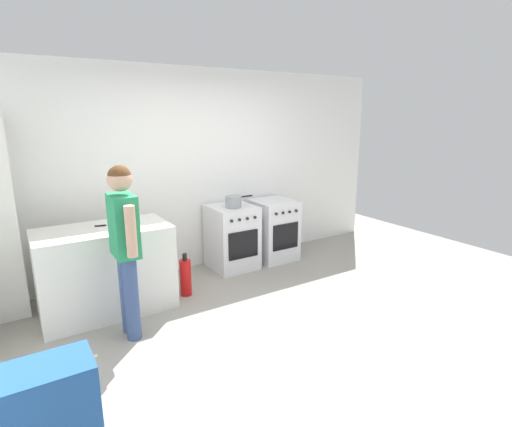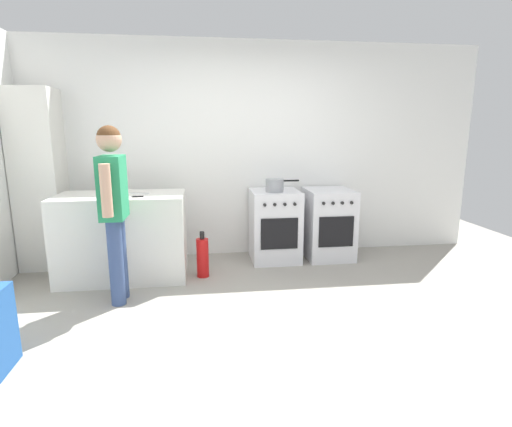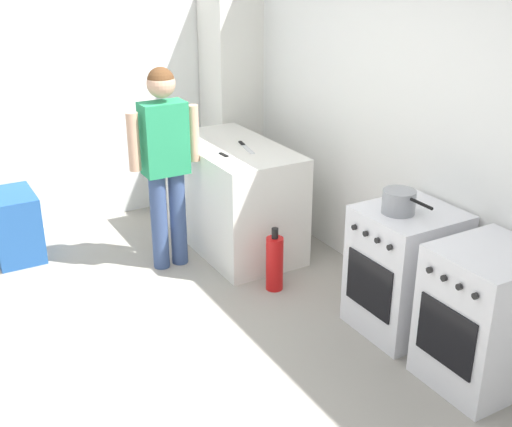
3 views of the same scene
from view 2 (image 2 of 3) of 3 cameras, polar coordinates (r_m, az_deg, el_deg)
ground_plane at (r=3.45m, az=1.52°, el=-15.02°), size 8.00×8.00×0.00m
back_wall at (r=5.01m, az=-1.98°, el=8.94°), size 6.00×0.10×2.60m
counter_unit at (r=4.46m, az=-18.46°, el=-3.13°), size 1.30×0.70×0.90m
oven_left at (r=4.82m, az=2.68°, el=-1.69°), size 0.57×0.62×0.85m
oven_right at (r=4.98m, az=10.28°, el=-1.43°), size 0.55×0.62×0.85m
pot at (r=4.64m, az=2.70°, el=4.04°), size 0.39×0.21×0.15m
knife_bread at (r=4.40m, az=-17.37°, el=2.80°), size 0.35×0.10×0.01m
knife_carving at (r=4.15m, az=-17.84°, el=2.25°), size 0.33×0.04×0.01m
person at (r=3.74m, az=-19.69°, el=1.79°), size 0.21×0.57×1.60m
fire_extinguisher at (r=4.35m, az=-7.63°, el=-6.20°), size 0.13×0.13×0.50m
larder_cabinet at (r=5.08m, az=-28.49°, el=4.14°), size 0.48×0.44×2.00m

